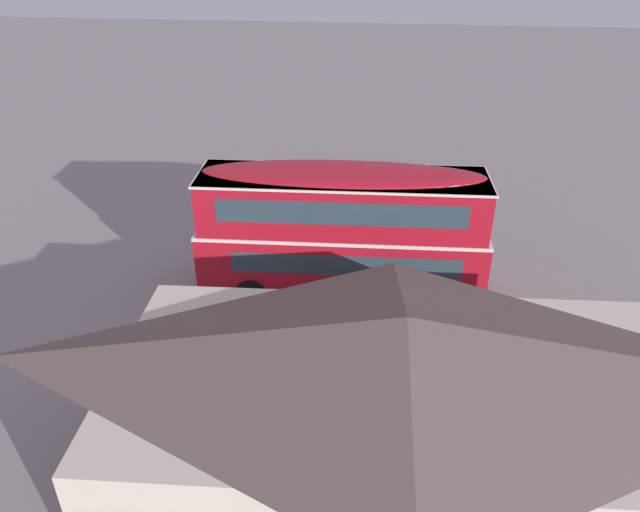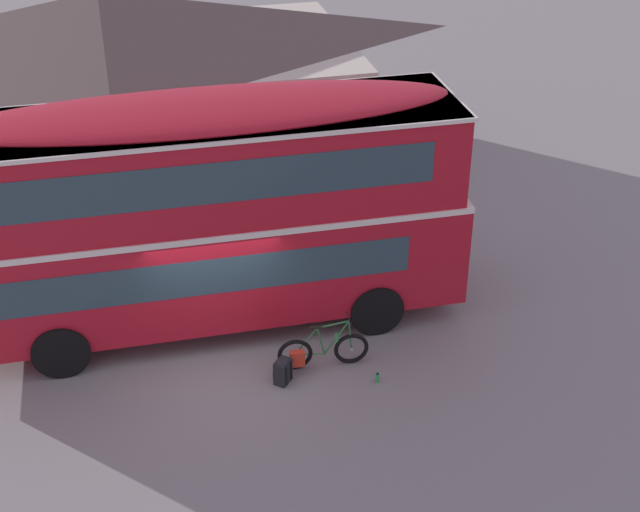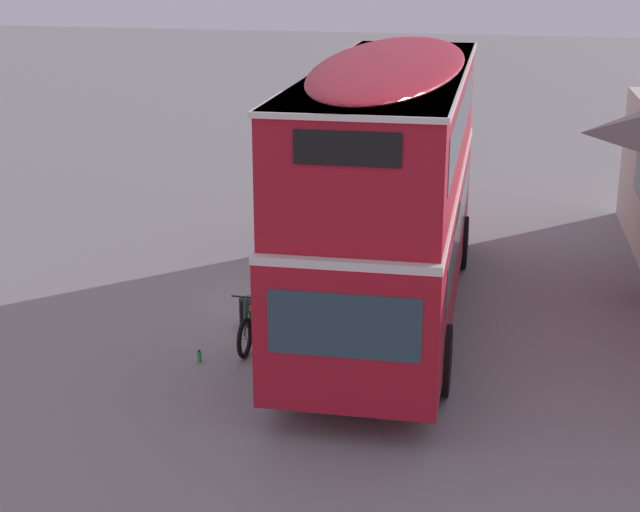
{
  "view_description": "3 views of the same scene",
  "coord_description": "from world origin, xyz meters",
  "px_view_note": "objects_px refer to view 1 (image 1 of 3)",
  "views": [
    {
      "loc": [
        -1.26,
        20.09,
        12.15
      ],
      "look_at": [
        0.85,
        1.2,
        1.26
      ],
      "focal_mm": 33.87,
      "sensor_mm": 36.0,
      "label": 1
    },
    {
      "loc": [
        -0.84,
        -14.48,
        10.98
      ],
      "look_at": [
        2.15,
        1.03,
        1.55
      ],
      "focal_mm": 51.9,
      "sensor_mm": 36.0,
      "label": 2
    },
    {
      "loc": [
        16.36,
        3.96,
        6.5
      ],
      "look_at": [
        1.79,
        0.62,
        1.63
      ],
      "focal_mm": 53.49,
      "sensor_mm": 36.0,
      "label": 3
    }
  ],
  "objects_px": {
    "backpack_on_ground": "(320,252)",
    "water_bottle_green_metal": "(279,249)",
    "double_decker_bus": "(342,227)",
    "touring_bicycle": "(300,253)"
  },
  "relations": [
    {
      "from": "touring_bicycle",
      "to": "water_bottle_green_metal",
      "type": "bearing_deg",
      "value": -34.46
    },
    {
      "from": "water_bottle_green_metal",
      "to": "double_decker_bus",
      "type": "bearing_deg",
      "value": 135.96
    },
    {
      "from": "touring_bicycle",
      "to": "water_bottle_green_metal",
      "type": "height_order",
      "value": "touring_bicycle"
    },
    {
      "from": "backpack_on_ground",
      "to": "water_bottle_green_metal",
      "type": "distance_m",
      "value": 1.79
    },
    {
      "from": "double_decker_bus",
      "to": "water_bottle_green_metal",
      "type": "xyz_separation_m",
      "value": [
        2.76,
        -2.67,
        -2.55
      ]
    },
    {
      "from": "touring_bicycle",
      "to": "water_bottle_green_metal",
      "type": "relative_size",
      "value": 8.61
    },
    {
      "from": "touring_bicycle",
      "to": "double_decker_bus",
      "type": "bearing_deg",
      "value": 131.78
    },
    {
      "from": "double_decker_bus",
      "to": "water_bottle_green_metal",
      "type": "relative_size",
      "value": 48.69
    },
    {
      "from": "touring_bicycle",
      "to": "backpack_on_ground",
      "type": "height_order",
      "value": "touring_bicycle"
    },
    {
      "from": "double_decker_bus",
      "to": "touring_bicycle",
      "type": "bearing_deg",
      "value": -48.22
    }
  ]
}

